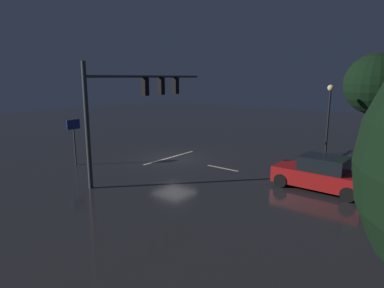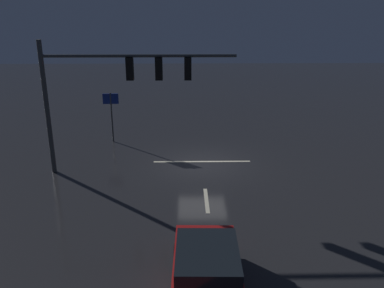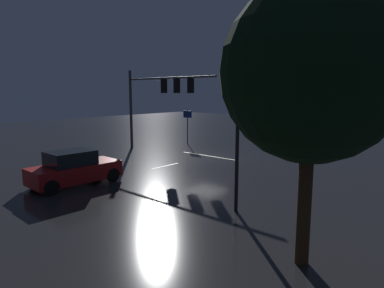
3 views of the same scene
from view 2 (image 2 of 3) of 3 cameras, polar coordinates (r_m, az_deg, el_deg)
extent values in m
plane|color=#232326|center=(19.98, 1.50, -2.96)|extent=(80.00, 80.00, 0.00)
cylinder|color=#383A3D|center=(19.29, -20.34, 4.77)|extent=(0.22, 0.22, 6.23)
cylinder|color=#383A3D|center=(17.91, -7.73, 12.59)|extent=(8.66, 0.14, 0.14)
cube|color=black|center=(18.03, -9.04, 10.74)|extent=(0.32, 0.36, 1.00)
sphere|color=red|center=(18.18, -9.01, 11.83)|extent=(0.20, 0.20, 0.20)
sphere|color=black|center=(18.22, -8.96, 10.83)|extent=(0.20, 0.20, 0.20)
sphere|color=black|center=(18.27, -8.91, 9.84)|extent=(0.20, 0.20, 0.20)
cube|color=black|center=(17.90, -4.84, 10.85)|extent=(0.32, 0.36, 1.00)
sphere|color=red|center=(18.05, -4.83, 11.94)|extent=(0.20, 0.20, 0.20)
sphere|color=black|center=(18.09, -4.81, 10.93)|extent=(0.20, 0.20, 0.20)
sphere|color=black|center=(18.14, -4.78, 9.93)|extent=(0.20, 0.20, 0.20)
cube|color=black|center=(17.87, -0.61, 10.90)|extent=(0.32, 0.36, 1.00)
sphere|color=red|center=(18.01, -0.62, 11.99)|extent=(0.20, 0.20, 0.20)
sphere|color=black|center=(18.05, -0.61, 10.98)|extent=(0.20, 0.20, 0.20)
sphere|color=black|center=(18.10, -0.61, 9.98)|extent=(0.20, 0.20, 0.20)
cube|color=beige|center=(16.33, 2.12, -8.17)|extent=(0.16, 2.20, 0.01)
cube|color=beige|center=(20.32, 1.46, -2.56)|extent=(5.00, 0.16, 0.01)
cube|color=maroon|center=(11.04, 2.15, -19.21)|extent=(1.91, 4.35, 0.80)
cube|color=black|center=(10.44, 2.23, -16.69)|extent=(1.65, 2.14, 0.68)
cylinder|color=black|center=(12.50, -2.09, -15.68)|extent=(0.24, 0.69, 0.68)
cylinder|color=black|center=(12.55, 5.90, -15.64)|extent=(0.24, 0.69, 0.68)
sphere|color=#F9EFC6|center=(12.75, -1.13, -13.14)|extent=(0.20, 0.20, 0.20)
sphere|color=#F9EFC6|center=(12.78, 4.86, -13.12)|extent=(0.20, 0.20, 0.20)
cylinder|color=#383A3D|center=(23.44, -11.58, 3.78)|extent=(0.09, 0.09, 2.95)
cube|color=navy|center=(23.18, -11.76, 6.46)|extent=(0.90, 0.10, 0.60)
camera|label=1|loc=(16.15, -75.47, -2.46)|focal=30.76mm
camera|label=3|loc=(15.78, 84.19, -9.36)|focal=31.47mm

